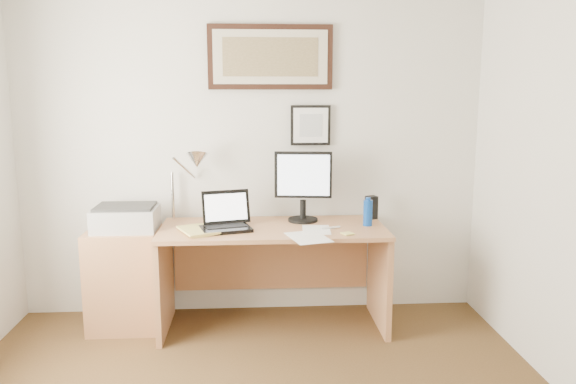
{
  "coord_description": "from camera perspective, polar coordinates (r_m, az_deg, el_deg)",
  "views": [
    {
      "loc": [
        0.01,
        -2.26,
        1.7
      ],
      "look_at": [
        0.25,
        1.43,
        1.04
      ],
      "focal_mm": 35.0,
      "sensor_mm": 36.0,
      "label": 1
    }
  ],
  "objects": [
    {
      "name": "desk_lamp",
      "position": [
        4.12,
        -9.46,
        2.88
      ],
      "size": [
        0.29,
        0.27,
        0.53
      ],
      "color": "silver",
      "rests_on": "desk"
    },
    {
      "name": "side_cabinet",
      "position": [
        4.26,
        -16.25,
        -8.52
      ],
      "size": [
        0.5,
        0.4,
        0.73
      ],
      "primitive_type": "cube",
      "color": "#A76E46",
      "rests_on": "floor"
    },
    {
      "name": "lcd_monitor",
      "position": [
        4.12,
        1.55,
        0.94
      ],
      "size": [
        0.42,
        0.22,
        0.52
      ],
      "color": "black",
      "rests_on": "desk"
    },
    {
      "name": "picture_large",
      "position": [
        4.24,
        -1.8,
        13.54
      ],
      "size": [
        0.92,
        0.04,
        0.47
      ],
      "color": "black",
      "rests_on": "wall_back"
    },
    {
      "name": "picture_small",
      "position": [
        4.26,
        2.3,
        6.79
      ],
      "size": [
        0.3,
        0.03,
        0.3
      ],
      "color": "black",
      "rests_on": "wall_back"
    },
    {
      "name": "speaker",
      "position": [
        4.29,
        8.46,
        -1.57
      ],
      "size": [
        0.1,
        0.09,
        0.17
      ],
      "primitive_type": "cube",
      "rotation": [
        0.0,
        0.0,
        0.36
      ],
      "color": "black",
      "rests_on": "desk"
    },
    {
      "name": "bottle_cap",
      "position": [
        4.04,
        8.15,
        -0.69
      ],
      "size": [
        0.03,
        0.03,
        0.02
      ],
      "primitive_type": "cylinder",
      "color": "#0B3C99",
      "rests_on": "water_bottle"
    },
    {
      "name": "laptop",
      "position": [
        3.96,
        -6.35,
        -2.93
      ],
      "size": [
        0.39,
        0.37,
        0.26
      ],
      "color": "black",
      "rests_on": "desk"
    },
    {
      "name": "book",
      "position": [
        3.87,
        -10.61,
        -4.05
      ],
      "size": [
        0.33,
        0.37,
        0.02
      ],
      "primitive_type": "imported",
      "rotation": [
        0.0,
        0.0,
        0.43
      ],
      "color": "#D2C363",
      "rests_on": "desk"
    },
    {
      "name": "water_bottle",
      "position": [
        4.07,
        8.11,
        -2.11
      ],
      "size": [
        0.07,
        0.07,
        0.19
      ],
      "primitive_type": "cylinder",
      "color": "#0B3C99",
      "rests_on": "desk"
    },
    {
      "name": "printer",
      "position": [
        4.15,
        -16.15,
        -2.53
      ],
      "size": [
        0.44,
        0.34,
        0.18
      ],
      "color": "#A8A8AA",
      "rests_on": "side_cabinet"
    },
    {
      "name": "desk",
      "position": [
        4.15,
        -1.58,
        -6.45
      ],
      "size": [
        1.6,
        0.7,
        0.75
      ],
      "color": "#A76E46",
      "rests_on": "floor"
    },
    {
      "name": "sticky_pad",
      "position": [
        3.82,
        6.07,
        -4.22
      ],
      "size": [
        0.1,
        0.1,
        0.01
      ],
      "primitive_type": "cube",
      "rotation": [
        0.0,
        0.0,
        0.42
      ],
      "color": "#E8DE6E",
      "rests_on": "desk"
    },
    {
      "name": "wall_back",
      "position": [
        4.28,
        -3.77,
        4.1
      ],
      "size": [
        3.5,
        0.02,
        2.5
      ],
      "primitive_type": "cube",
      "color": "silver",
      "rests_on": "ground"
    },
    {
      "name": "paper_sheet_a",
      "position": [
        3.72,
        2.06,
        -4.62
      ],
      "size": [
        0.31,
        0.38,
        0.0
      ],
      "primitive_type": "cube",
      "rotation": [
        0.0,
        0.0,
        0.27
      ],
      "color": "white",
      "rests_on": "desk"
    },
    {
      "name": "marker_pen",
      "position": [
        3.96,
        4.4,
        -3.64
      ],
      "size": [
        0.14,
        0.06,
        0.02
      ],
      "primitive_type": "cylinder",
      "rotation": [
        0.0,
        1.57,
        0.35
      ],
      "color": "silver",
      "rests_on": "desk"
    },
    {
      "name": "paper_sheet_b",
      "position": [
        3.92,
        2.89,
        -3.85
      ],
      "size": [
        0.21,
        0.29,
        0.0
      ],
      "primitive_type": "cube",
      "rotation": [
        0.0,
        0.0,
        -0.07
      ],
      "color": "white",
      "rests_on": "desk"
    }
  ]
}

